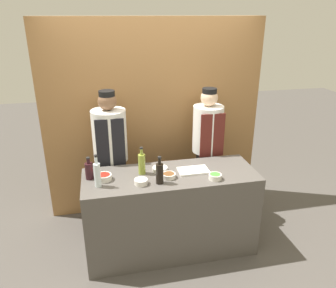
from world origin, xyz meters
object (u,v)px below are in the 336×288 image
object	(u,v)px
sauce_bowl_yellow	(141,182)
bottle_wine	(89,170)
sauce_bowl_white	(160,169)
sauce_bowl_green	(215,176)
bottle_oil	(142,163)
cutting_board	(193,170)
sauce_bowl_brown	(169,175)
chef_left	(111,158)
sauce_bowl_red	(104,177)
bottle_soy	(160,173)
chef_right	(207,150)
bottle_clear	(97,174)

from	to	relation	value
sauce_bowl_yellow	bottle_wine	bearing A→B (deg)	155.25
bottle_wine	sauce_bowl_yellow	bearing A→B (deg)	-24.75
sauce_bowl_white	sauce_bowl_green	size ratio (longest dim) A/B	1.23
bottle_oil	sauce_bowl_green	bearing A→B (deg)	-21.60
sauce_bowl_white	bottle_oil	distance (m)	0.21
sauce_bowl_white	cutting_board	xyz separation A→B (m)	(0.34, -0.08, -0.01)
sauce_bowl_brown	chef_left	xyz separation A→B (m)	(-0.54, 0.63, -0.03)
sauce_bowl_red	bottle_soy	world-z (taller)	bottle_soy
cutting_board	bottle_oil	xyz separation A→B (m)	(-0.52, 0.06, 0.10)
sauce_bowl_green	chef_right	distance (m)	0.77
sauce_bowl_red	bottle_wine	xyz separation A→B (m)	(-0.14, 0.06, 0.06)
cutting_board	bottle_oil	bearing A→B (deg)	173.18
chef_left	chef_right	bearing A→B (deg)	0.00
cutting_board	chef_left	xyz separation A→B (m)	(-0.81, 0.54, -0.02)
sauce_bowl_yellow	bottle_wine	distance (m)	0.53
sauce_bowl_brown	bottle_oil	bearing A→B (deg)	149.38
sauce_bowl_white	chef_right	world-z (taller)	chef_right
sauce_bowl_red	bottle_clear	size ratio (longest dim) A/B	0.46
bottle_clear	chef_right	bearing A→B (deg)	26.96
sauce_bowl_yellow	chef_left	bearing A→B (deg)	109.46
sauce_bowl_red	chef_right	bearing A→B (deg)	23.52
sauce_bowl_white	chef_right	bearing A→B (deg)	34.98
bottle_clear	bottle_wine	distance (m)	0.20
sauce_bowl_white	chef_right	distance (m)	0.81
chef_left	sauce_bowl_brown	bearing A→B (deg)	-49.47
sauce_bowl_yellow	sauce_bowl_red	bearing A→B (deg)	154.56
sauce_bowl_white	sauce_bowl_brown	world-z (taller)	sauce_bowl_brown
sauce_bowl_brown	bottle_soy	distance (m)	0.16
sauce_bowl_red	sauce_bowl_white	bearing A→B (deg)	7.38
sauce_bowl_brown	bottle_wine	bearing A→B (deg)	169.23
chef_left	bottle_soy	bearing A→B (deg)	-59.15
sauce_bowl_brown	bottle_soy	size ratio (longest dim) A/B	0.49
sauce_bowl_green	cutting_board	distance (m)	0.26
sauce_bowl_brown	bottle_clear	distance (m)	0.70
cutting_board	chef_right	xyz separation A→B (m)	(0.33, 0.54, -0.03)
bottle_wine	sauce_bowl_brown	bearing A→B (deg)	-10.77
sauce_bowl_white	bottle_oil	world-z (taller)	bottle_oil
cutting_board	bottle_oil	distance (m)	0.54
sauce_bowl_yellow	bottle_soy	xyz separation A→B (m)	(0.18, -0.01, 0.08)
cutting_board	chef_right	world-z (taller)	chef_right
bottle_clear	sauce_bowl_green	bearing A→B (deg)	-4.77
bottle_oil	chef_left	world-z (taller)	chef_left
sauce_bowl_green	cutting_board	size ratio (longest dim) A/B	0.41
sauce_bowl_yellow	bottle_soy	bearing A→B (deg)	-4.34
bottle_soy	chef_right	bearing A→B (deg)	45.06
sauce_bowl_red	chef_left	distance (m)	0.55
chef_left	bottle_wine	bearing A→B (deg)	-115.77
sauce_bowl_white	chef_left	world-z (taller)	chef_left
bottle_wine	bottle_soy	bearing A→B (deg)	-19.61
chef_right	sauce_bowl_green	bearing A→B (deg)	-102.45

